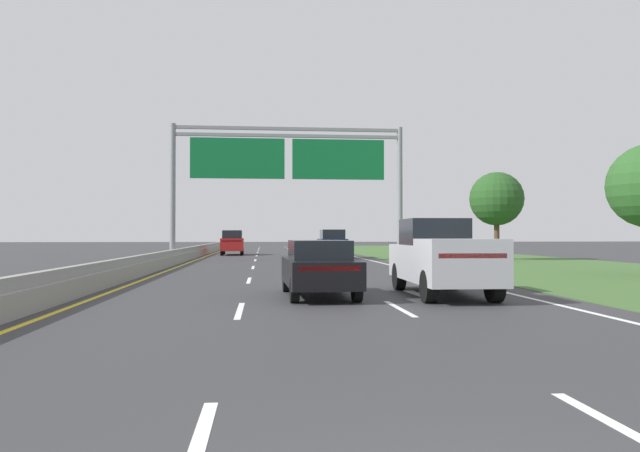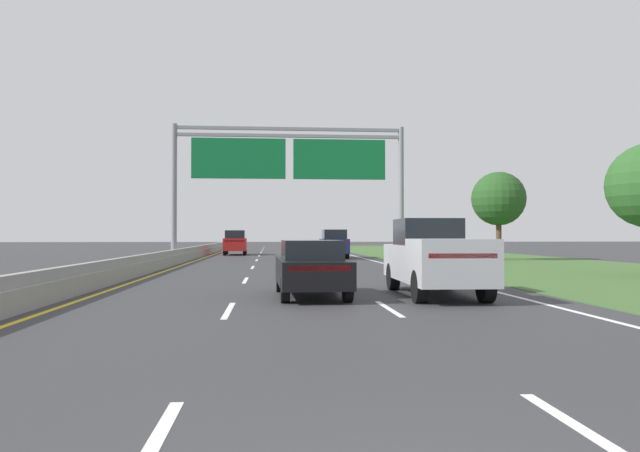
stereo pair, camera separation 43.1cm
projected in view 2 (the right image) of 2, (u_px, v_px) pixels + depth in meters
ground_plane at (285, 262)px, 38.15m from camera, size 220.00×220.00×0.00m
lane_striping at (285, 262)px, 37.70m from camera, size 11.96×106.00×0.01m
grass_verge_right at (497, 261)px, 39.30m from camera, size 14.00×110.00×0.02m
median_barrier_concrete at (180, 257)px, 37.61m from camera, size 0.60×110.00×0.85m
overhead_sign_gantry at (289, 164)px, 38.55m from camera, size 15.06×0.42×8.83m
pickup_truck_silver at (434, 258)px, 16.97m from camera, size 2.12×5.44×2.20m
car_black_centre_lane_sedan at (311, 267)px, 16.64m from camera, size 1.94×4.45×1.57m
car_red_left_lane_suv at (235, 242)px, 51.46m from camera, size 2.01×4.74×2.11m
car_navy_right_lane_suv at (334, 243)px, 44.23m from camera, size 2.01×4.74×2.11m
roadside_tree_mid at (499, 199)px, 40.41m from camera, size 3.64×3.64×6.01m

